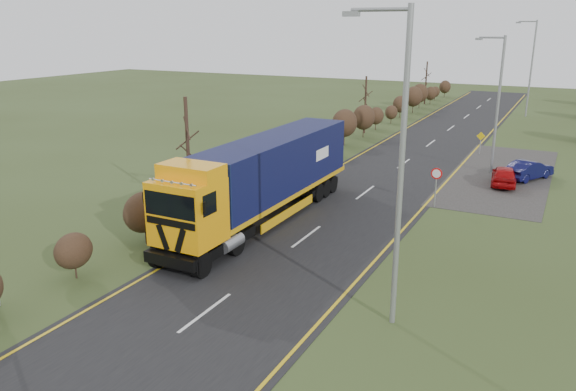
% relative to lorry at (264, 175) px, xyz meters
% --- Properties ---
extents(ground, '(160.00, 160.00, 0.00)m').
position_rel_lorry_xyz_m(ground, '(2.80, -5.05, -2.37)').
color(ground, '#313E1A').
rests_on(ground, ground).
extents(road, '(8.00, 120.00, 0.02)m').
position_rel_lorry_xyz_m(road, '(2.80, 4.95, -2.36)').
color(road, black).
rests_on(road, ground).
extents(layby, '(6.00, 18.00, 0.02)m').
position_rel_lorry_xyz_m(layby, '(9.30, 14.95, -2.35)').
color(layby, '#2C2A27').
rests_on(layby, ground).
extents(lane_markings, '(7.52, 116.00, 0.01)m').
position_rel_lorry_xyz_m(lane_markings, '(2.80, 4.65, -2.34)').
color(lane_markings, gold).
rests_on(lane_markings, road).
extents(hedgerow, '(2.24, 102.04, 6.05)m').
position_rel_lorry_xyz_m(hedgerow, '(-3.20, 2.85, -0.75)').
color(hedgerow, black).
rests_on(hedgerow, ground).
extents(lorry, '(2.91, 14.96, 4.17)m').
position_rel_lorry_xyz_m(lorry, '(0.00, 0.00, 0.00)').
color(lorry, black).
rests_on(lorry, ground).
extents(car_red_hatchback, '(1.81, 3.67, 1.20)m').
position_rel_lorry_xyz_m(car_red_hatchback, '(9.73, 12.33, -1.76)').
color(car_red_hatchback, '#A1080A').
rests_on(car_red_hatchback, ground).
extents(car_blue_sedan, '(2.87, 3.84, 1.21)m').
position_rel_lorry_xyz_m(car_blue_sedan, '(10.94, 14.50, -1.76)').
color(car_blue_sedan, '#090A35').
rests_on(car_blue_sedan, ground).
extents(streetlight_near, '(2.10, 0.20, 9.92)m').
position_rel_lorry_xyz_m(streetlight_near, '(8.46, -6.74, 3.13)').
color(streetlight_near, gray).
rests_on(streetlight_near, ground).
extents(streetlight_mid, '(1.86, 0.18, 8.75)m').
position_rel_lorry_xyz_m(streetlight_mid, '(8.49, 15.26, 2.45)').
color(streetlight_mid, gray).
rests_on(streetlight_mid, ground).
extents(streetlight_far, '(2.09, 0.20, 9.89)m').
position_rel_lorry_xyz_m(streetlight_far, '(8.26, 41.94, 3.11)').
color(streetlight_far, gray).
rests_on(streetlight_far, ground).
extents(speed_sign, '(0.60, 0.10, 2.17)m').
position_rel_lorry_xyz_m(speed_sign, '(7.00, 6.04, -0.86)').
color(speed_sign, gray).
rests_on(speed_sign, ground).
extents(warning_board, '(0.64, 0.11, 1.69)m').
position_rel_lorry_xyz_m(warning_board, '(7.00, 20.73, -1.36)').
color(warning_board, gray).
rests_on(warning_board, ground).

